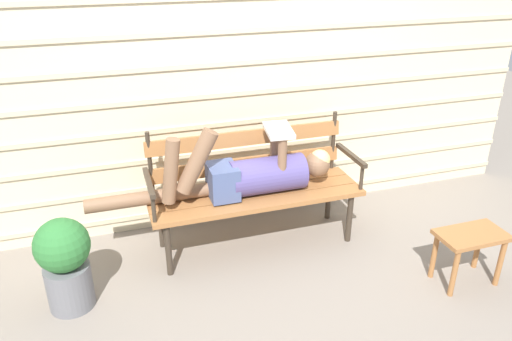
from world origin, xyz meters
TOP-DOWN VIEW (x-y plane):
  - ground_plane at (0.00, 0.00)m, footprint 12.00×12.00m
  - house_siding at (0.00, 0.61)m, footprint 5.12×0.08m
  - park_bench at (0.00, 0.17)m, footprint 1.56×0.49m
  - reclining_person at (-0.06, 0.10)m, footprint 1.77×0.27m
  - footstool at (1.20, -0.77)m, footprint 0.45×0.26m
  - potted_plant at (-1.33, -0.21)m, footprint 0.33×0.33m

SIDE VIEW (x-z plane):
  - ground_plane at x=0.00m, z-range 0.00..0.00m
  - footstool at x=1.20m, z-range 0.11..0.49m
  - potted_plant at x=-1.33m, z-range 0.03..0.64m
  - park_bench at x=0.00m, z-range 0.03..0.94m
  - reclining_person at x=-0.06m, z-range 0.32..0.88m
  - house_siding at x=0.00m, z-range 0.00..2.10m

